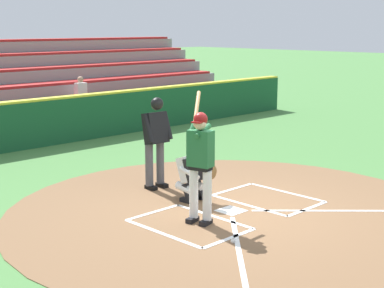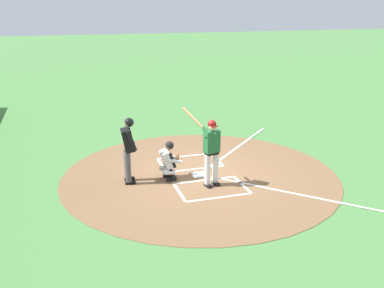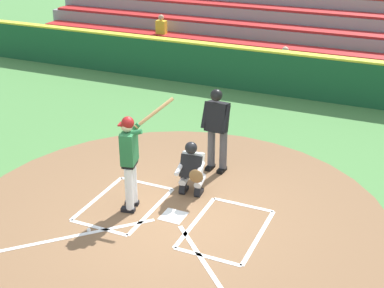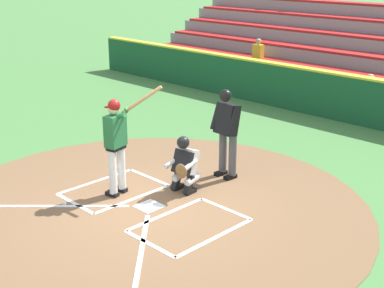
{
  "view_description": "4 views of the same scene",
  "coord_description": "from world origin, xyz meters",
  "px_view_note": "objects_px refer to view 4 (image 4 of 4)",
  "views": [
    {
      "loc": [
        7.44,
        6.54,
        3.23
      ],
      "look_at": [
        0.22,
        -0.77,
        1.14
      ],
      "focal_mm": 54.4,
      "sensor_mm": 36.0,
      "label": 1
    },
    {
      "loc": [
        11.22,
        -3.6,
        4.8
      ],
      "look_at": [
        0.1,
        -0.27,
        1.01
      ],
      "focal_mm": 40.6,
      "sensor_mm": 36.0,
      "label": 2
    },
    {
      "loc": [
        -3.8,
        7.69,
        5.39
      ],
      "look_at": [
        0.11,
        -1.09,
        1.0
      ],
      "focal_mm": 50.76,
      "sensor_mm": 36.0,
      "label": 3
    },
    {
      "loc": [
        -6.91,
        5.79,
        4.28
      ],
      "look_at": [
        -0.27,
        -0.84,
        1.07
      ],
      "focal_mm": 50.89,
      "sensor_mm": 36.0,
      "label": 4
    }
  ],
  "objects_px": {
    "batter": "(116,140)",
    "baseball": "(64,203)",
    "plate_umpire": "(227,127)",
    "catcher": "(184,163)"
  },
  "relations": [
    {
      "from": "batter",
      "to": "baseball",
      "type": "height_order",
      "value": "batter"
    },
    {
      "from": "batter",
      "to": "plate_umpire",
      "type": "relative_size",
      "value": 1.14
    },
    {
      "from": "batter",
      "to": "baseball",
      "type": "distance_m",
      "value": 1.5
    },
    {
      "from": "batter",
      "to": "plate_umpire",
      "type": "bearing_deg",
      "value": -112.46
    },
    {
      "from": "catcher",
      "to": "baseball",
      "type": "bearing_deg",
      "value": 60.72
    },
    {
      "from": "catcher",
      "to": "batter",
      "type": "bearing_deg",
      "value": 50.65
    },
    {
      "from": "catcher",
      "to": "baseball",
      "type": "xyz_separation_m",
      "value": [
        1.11,
        1.98,
        -0.55
      ]
    },
    {
      "from": "batter",
      "to": "catcher",
      "type": "height_order",
      "value": "batter"
    },
    {
      "from": "catcher",
      "to": "plate_umpire",
      "type": "relative_size",
      "value": 0.61
    },
    {
      "from": "batter",
      "to": "baseball",
      "type": "bearing_deg",
      "value": 72.71
    }
  ]
}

